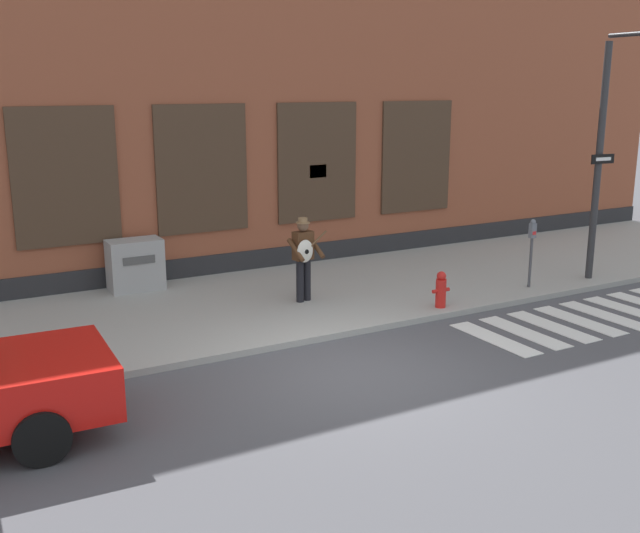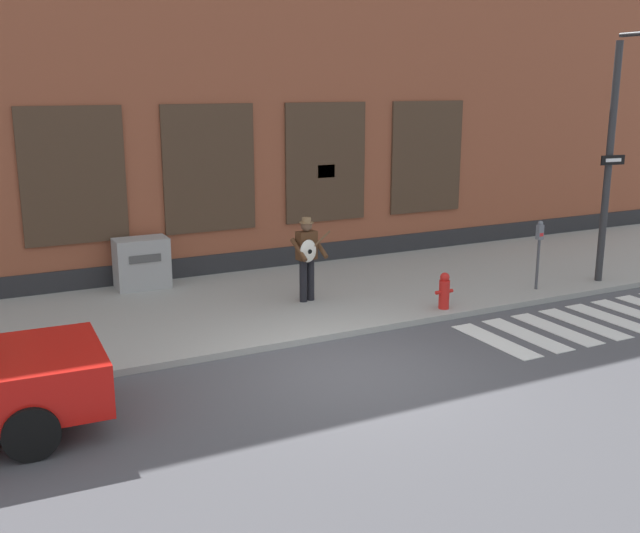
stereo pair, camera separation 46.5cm
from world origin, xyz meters
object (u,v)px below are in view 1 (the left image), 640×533
object	(u,v)px
busker	(304,254)
parking_meter	(532,243)
fire_hydrant	(441,290)
utility_box	(135,265)

from	to	relation	value
busker	parking_meter	xyz separation A→B (m)	(4.61, -1.36, 0.01)
busker	fire_hydrant	xyz separation A→B (m)	(2.08, -1.61, -0.59)
parking_meter	utility_box	distance (m)	8.18
busker	parking_meter	distance (m)	4.80
parking_meter	fire_hydrant	distance (m)	2.61
busker	fire_hydrant	distance (m)	2.70
busker	utility_box	world-z (taller)	busker
fire_hydrant	utility_box	bearing A→B (deg)	139.25
parking_meter	busker	bearing A→B (deg)	163.59
parking_meter	fire_hydrant	xyz separation A→B (m)	(-2.53, -0.26, -0.60)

